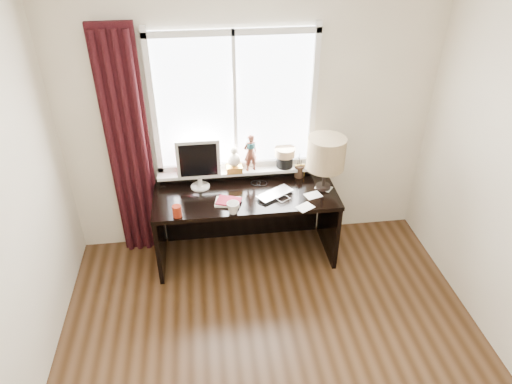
{
  "coord_description": "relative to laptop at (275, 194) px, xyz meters",
  "views": [
    {
      "loc": [
        -0.46,
        -1.91,
        3.06
      ],
      "look_at": [
        -0.05,
        1.25,
        1.0
      ],
      "focal_mm": 32.0,
      "sensor_mm": 36.0,
      "label": 1
    }
  ],
  "objects": [
    {
      "name": "ceiling",
      "position": [
        -0.17,
        -1.56,
        1.84
      ],
      "size": [
        3.5,
        4.0,
        0.0
      ],
      "primitive_type": "cube",
      "color": "white",
      "rests_on": "wall_back"
    },
    {
      "name": "wall_back",
      "position": [
        -0.17,
        0.44,
        0.54
      ],
      "size": [
        3.5,
        0.0,
        2.6
      ],
      "primitive_type": "cube",
      "rotation": [
        1.57,
        0.0,
        0.0
      ],
      "color": "beige",
      "rests_on": "ground"
    },
    {
      "name": "laptop",
      "position": [
        0.0,
        0.0,
        0.0
      ],
      "size": [
        0.41,
        0.37,
        0.03
      ],
      "primitive_type": "imported",
      "rotation": [
        0.0,
        0.0,
        0.54
      ],
      "color": "silver",
      "rests_on": "desk"
    },
    {
      "name": "mug",
      "position": [
        -0.41,
        -0.23,
        0.04
      ],
      "size": [
        0.14,
        0.14,
        0.11
      ],
      "primitive_type": "imported",
      "rotation": [
        0.0,
        0.0,
        0.39
      ],
      "color": "white",
      "rests_on": "desk"
    },
    {
      "name": "red_cup",
      "position": [
        -0.89,
        -0.22,
        0.04
      ],
      "size": [
        0.08,
        0.08,
        0.1
      ],
      "primitive_type": "cylinder",
      "color": "maroon",
      "rests_on": "desk"
    },
    {
      "name": "window",
      "position": [
        -0.3,
        0.39,
        0.55
      ],
      "size": [
        1.52,
        0.2,
        1.4
      ],
      "color": "white",
      "rests_on": "ground"
    },
    {
      "name": "curtain",
      "position": [
        -1.3,
        0.35,
        0.35
      ],
      "size": [
        0.38,
        0.09,
        2.25
      ],
      "color": "black",
      "rests_on": "floor"
    },
    {
      "name": "desk",
      "position": [
        -0.27,
        0.17,
        -0.26
      ],
      "size": [
        1.7,
        0.7,
        0.75
      ],
      "color": "black",
      "rests_on": "floor"
    },
    {
      "name": "monitor",
      "position": [
        -0.68,
        0.23,
        0.26
      ],
      "size": [
        0.4,
        0.18,
        0.49
      ],
      "color": "beige",
      "rests_on": "desk"
    },
    {
      "name": "notebook_stack",
      "position": [
        -0.44,
        -0.07,
        0.0
      ],
      "size": [
        0.26,
        0.21,
        0.03
      ],
      "color": "beige",
      "rests_on": "desk"
    },
    {
      "name": "brush_holder",
      "position": [
        0.29,
        0.3,
        0.05
      ],
      "size": [
        0.09,
        0.09,
        0.25
      ],
      "color": "black",
      "rests_on": "desk"
    },
    {
      "name": "icon_frame",
      "position": [
        0.29,
        0.3,
        0.05
      ],
      "size": [
        0.1,
        0.03,
        0.13
      ],
      "color": "gold",
      "rests_on": "desk"
    },
    {
      "name": "table_lamp",
      "position": [
        0.47,
        0.07,
        0.35
      ],
      "size": [
        0.35,
        0.35,
        0.52
      ],
      "color": "black",
      "rests_on": "desk"
    },
    {
      "name": "loose_papers",
      "position": [
        0.35,
        -0.07,
        -0.01
      ],
      "size": [
        0.43,
        0.47,
        0.0
      ],
      "color": "white",
      "rests_on": "desk"
    },
    {
      "name": "desk_cables",
      "position": [
        -0.12,
        0.08,
        -0.01
      ],
      "size": [
        0.19,
        0.47,
        0.01
      ],
      "color": "black",
      "rests_on": "desk"
    }
  ]
}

